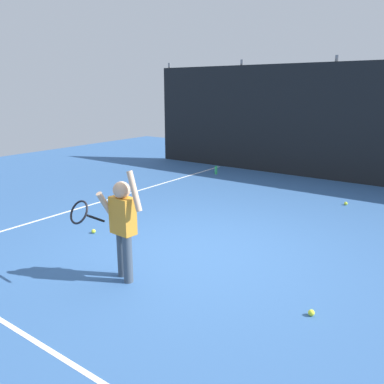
# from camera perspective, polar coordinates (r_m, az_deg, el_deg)

# --- Properties ---
(ground_plane) EXTENTS (20.00, 20.00, 0.00)m
(ground_plane) POSITION_cam_1_polar(r_m,az_deg,el_deg) (5.55, 1.07, -8.78)
(ground_plane) COLOR #335B93
(court_line_baseline) EXTENTS (9.00, 0.05, 0.00)m
(court_line_baseline) POSITION_cam_1_polar(r_m,az_deg,el_deg) (4.00, -21.26, -19.99)
(court_line_baseline) COLOR white
(court_line_baseline) RESTS_ON ground
(court_line_sideline) EXTENTS (0.05, 9.00, 0.00)m
(court_line_sideline) POSITION_cam_1_polar(r_m,az_deg,el_deg) (8.19, -12.73, -1.27)
(court_line_sideline) COLOR white
(court_line_sideline) RESTS_ON ground
(back_fence_windscreen) EXTENTS (10.44, 0.08, 2.84)m
(back_fence_windscreen) POSITION_cam_1_polar(r_m,az_deg,el_deg) (10.28, 19.54, 9.52)
(back_fence_windscreen) COLOR black
(back_fence_windscreen) RESTS_ON ground
(fence_post_0) EXTENTS (0.09, 0.09, 2.99)m
(fence_post_0) POSITION_cam_1_polar(r_m,az_deg,el_deg) (12.72, -3.20, 11.52)
(fence_post_0) COLOR slate
(fence_post_0) RESTS_ON ground
(fence_post_1) EXTENTS (0.09, 0.09, 2.99)m
(fence_post_1) POSITION_cam_1_polar(r_m,az_deg,el_deg) (11.31, 7.07, 11.02)
(fence_post_1) COLOR slate
(fence_post_1) RESTS_ON ground
(fence_post_2) EXTENTS (0.09, 0.09, 2.99)m
(fence_post_2) POSITION_cam_1_polar(r_m,az_deg,el_deg) (10.34, 19.67, 9.95)
(fence_post_2) COLOR slate
(fence_post_2) RESTS_ON ground
(tennis_player) EXTENTS (0.75, 0.57, 1.35)m
(tennis_player) POSITION_cam_1_polar(r_m,az_deg,el_deg) (4.62, -10.27, -4.29)
(tennis_player) COLOR #3F4C59
(tennis_player) RESTS_ON ground
(water_bottle) EXTENTS (0.07, 0.07, 0.22)m
(water_bottle) POSITION_cam_1_polar(r_m,az_deg,el_deg) (10.52, 3.52, 3.21)
(water_bottle) COLOR green
(water_bottle) RESTS_ON ground
(tennis_ball_0) EXTENTS (0.07, 0.07, 0.07)m
(tennis_ball_0) POSITION_cam_1_polar(r_m,az_deg,el_deg) (4.30, 17.00, -16.48)
(tennis_ball_0) COLOR #CCE033
(tennis_ball_0) RESTS_ON ground
(tennis_ball_2) EXTENTS (0.07, 0.07, 0.07)m
(tennis_ball_2) POSITION_cam_1_polar(r_m,az_deg,el_deg) (6.42, -14.15, -5.56)
(tennis_ball_2) COLOR #CCE033
(tennis_ball_2) RESTS_ON ground
(tennis_ball_3) EXTENTS (0.07, 0.07, 0.07)m
(tennis_ball_3) POSITION_cam_1_polar(r_m,az_deg,el_deg) (7.38, -9.32, -2.62)
(tennis_ball_3) COLOR #CCE033
(tennis_ball_3) RESTS_ON ground
(tennis_ball_4) EXTENTS (0.07, 0.07, 0.07)m
(tennis_ball_4) POSITION_cam_1_polar(r_m,az_deg,el_deg) (8.28, 21.51, -1.56)
(tennis_ball_4) COLOR #CCE033
(tennis_ball_4) RESTS_ON ground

